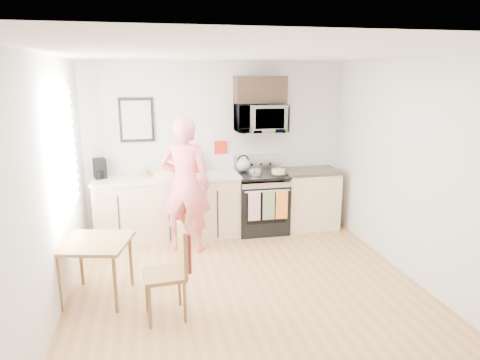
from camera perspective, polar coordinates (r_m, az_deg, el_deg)
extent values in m
plane|color=olive|center=(4.94, 1.40, -15.11)|extent=(4.60, 4.60, 0.00)
cube|color=beige|center=(6.68, -3.03, 4.39)|extent=(4.00, 0.04, 2.60)
cube|color=beige|center=(2.42, 14.43, -13.51)|extent=(4.00, 0.04, 2.60)
cube|color=beige|center=(4.46, -24.37, -1.59)|extent=(0.04, 4.60, 2.60)
cube|color=beige|center=(5.28, 23.13, 0.77)|extent=(0.04, 4.60, 2.60)
cube|color=white|center=(4.33, 1.61, 16.57)|extent=(4.00, 4.60, 0.04)
cube|color=silver|center=(5.18, -22.59, 3.40)|extent=(0.02, 1.40, 1.50)
cube|color=white|center=(5.17, -22.48, 3.41)|extent=(0.01, 1.30, 1.40)
cube|color=tan|center=(6.51, -9.52, -3.73)|extent=(2.10, 0.60, 0.90)
cube|color=silver|center=(6.39, -9.68, 0.30)|extent=(2.14, 0.64, 0.04)
cube|color=tan|center=(6.94, 9.20, -2.60)|extent=(0.84, 0.60, 0.90)
cube|color=black|center=(6.83, 9.35, 1.19)|extent=(0.88, 0.64, 0.04)
cube|color=black|center=(6.70, 2.84, -3.61)|extent=(0.76, 0.65, 0.77)
cube|color=black|center=(6.39, 3.55, -3.89)|extent=(0.61, 0.02, 0.45)
cube|color=#BDBCC2|center=(6.30, 3.59, -1.02)|extent=(0.74, 0.02, 0.14)
cylinder|color=#BDBCC2|center=(6.27, 3.70, -1.48)|extent=(0.68, 0.02, 0.02)
cube|color=black|center=(6.57, 2.89, 0.67)|extent=(0.76, 0.65, 0.04)
cube|color=#BDBCC2|center=(6.80, 2.32, 2.34)|extent=(0.76, 0.08, 0.24)
cube|color=silver|center=(6.28, 1.92, -3.53)|extent=(0.18, 0.02, 0.44)
cube|color=#556745|center=(6.33, 3.86, -3.41)|extent=(0.18, 0.02, 0.44)
cube|color=orange|center=(6.39, 5.59, -3.29)|extent=(0.18, 0.02, 0.44)
imported|color=#BDBCC2|center=(6.53, 2.75, 8.25)|extent=(0.76, 0.51, 0.42)
cube|color=black|center=(6.54, 2.69, 11.95)|extent=(0.76, 0.35, 0.40)
cube|color=black|center=(6.53, -13.62, 7.79)|extent=(0.50, 0.03, 0.65)
cube|color=#ACB0A6|center=(6.51, -13.62, 7.78)|extent=(0.42, 0.01, 0.56)
cube|color=red|center=(6.67, -2.58, 4.38)|extent=(0.20, 0.02, 0.20)
imported|color=#DC3C4E|center=(5.86, -7.30, -0.65)|extent=(0.80, 0.65, 1.88)
cube|color=brown|center=(4.88, -18.83, -7.92)|extent=(0.71, 0.71, 0.04)
cylinder|color=brown|center=(4.87, -23.01, -12.59)|extent=(0.04, 0.04, 0.63)
cylinder|color=brown|center=(4.67, -16.30, -13.20)|extent=(0.04, 0.04, 0.63)
cylinder|color=brown|center=(5.36, -20.45, -9.92)|extent=(0.04, 0.04, 0.63)
cylinder|color=brown|center=(5.17, -14.33, -10.32)|extent=(0.04, 0.04, 0.63)
cube|color=brown|center=(4.42, -10.05, -12.34)|extent=(0.43, 0.43, 0.04)
cube|color=brown|center=(4.34, -7.67, -9.13)|extent=(0.08, 0.40, 0.48)
cube|color=#5C0F1C|center=(4.34, -7.35, -8.98)|extent=(0.09, 0.36, 0.40)
cylinder|color=brown|center=(4.37, -11.93, -16.33)|extent=(0.03, 0.03, 0.44)
cylinder|color=brown|center=(4.40, -7.35, -15.89)|extent=(0.03, 0.03, 0.44)
cylinder|color=brown|center=(4.66, -12.33, -14.28)|extent=(0.03, 0.03, 0.44)
cylinder|color=brown|center=(4.69, -8.07, -13.88)|extent=(0.03, 0.03, 0.44)
cube|color=brown|center=(6.61, -5.26, 1.95)|extent=(0.09, 0.13, 0.20)
cylinder|color=red|center=(6.60, -5.58, 1.71)|extent=(0.12, 0.12, 0.15)
imported|color=silver|center=(6.52, -12.55, 0.82)|extent=(0.23, 0.23, 0.05)
cube|color=tan|center=(6.34, -9.16, 1.57)|extent=(0.11, 0.11, 0.25)
cube|color=black|center=(6.50, -18.18, 1.50)|extent=(0.21, 0.23, 0.28)
cylinder|color=black|center=(6.43, -18.21, 0.71)|extent=(0.11, 0.11, 0.11)
cube|color=#E0C175|center=(6.25, -9.81, 0.76)|extent=(0.36, 0.20, 0.12)
cylinder|color=black|center=(6.52, 5.13, 0.81)|extent=(0.25, 0.25, 0.01)
cylinder|color=tan|center=(6.51, 5.13, 1.18)|extent=(0.21, 0.21, 0.07)
sphere|color=silver|center=(6.70, 0.44, 2.07)|extent=(0.21, 0.21, 0.21)
cone|color=silver|center=(6.68, 0.44, 2.98)|extent=(0.06, 0.06, 0.06)
torus|color=black|center=(6.69, 0.44, 2.62)|extent=(0.18, 0.02, 0.18)
cylinder|color=#BDBCC2|center=(6.42, 2.07, 1.00)|extent=(0.18, 0.18, 0.09)
cylinder|color=black|center=(6.28, 1.94, 1.05)|extent=(0.07, 0.16, 0.02)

